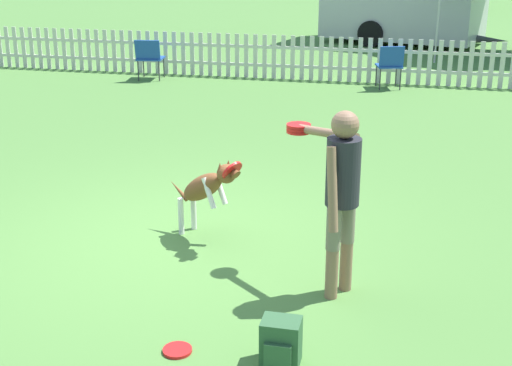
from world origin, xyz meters
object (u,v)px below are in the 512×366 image
at_px(frisbee_near_handler, 177,350).
at_px(frisbee_near_dog, 339,234).
at_px(handler_person, 339,182).
at_px(folding_chair_blue_left, 390,63).
at_px(leaping_dog, 207,186).
at_px(backpack_on_grass, 281,343).
at_px(folding_chair_center, 149,56).

bearing_deg(frisbee_near_handler, frisbee_near_dog, 68.54).
xyz_separation_m(handler_person, folding_chair_blue_left, (0.09, 8.41, -0.50)).
bearing_deg(frisbee_near_dog, leaping_dog, -162.98).
bearing_deg(leaping_dog, frisbee_near_handler, 40.46).
bearing_deg(backpack_on_grass, frisbee_near_dog, 86.07).
bearing_deg(folding_chair_center, handler_person, 113.43).
height_order(handler_person, leaping_dog, handler_person).
bearing_deg(frisbee_near_handler, folding_chair_center, 111.50).
xyz_separation_m(handler_person, leaping_dog, (-1.37, 0.81, -0.43)).
distance_m(leaping_dog, frisbee_near_handler, 2.09).
height_order(backpack_on_grass, folding_chair_center, folding_chair_center).
height_order(leaping_dog, folding_chair_center, leaping_dog).
distance_m(handler_person, folding_chair_center, 9.52).
bearing_deg(folding_chair_blue_left, frisbee_near_handler, 69.04).
distance_m(leaping_dog, backpack_on_grass, 2.30).
distance_m(frisbee_near_handler, backpack_on_grass, 0.79).
xyz_separation_m(backpack_on_grass, folding_chair_blue_left, (0.35, 9.57, 0.33)).
height_order(frisbee_near_handler, folding_chair_center, folding_chair_center).
bearing_deg(backpack_on_grass, leaping_dog, 119.42).
relative_size(leaping_dog, backpack_on_grass, 2.64).
bearing_deg(folding_chair_center, folding_chair_blue_left, 175.49).
bearing_deg(handler_person, folding_chair_blue_left, 30.16).
distance_m(frisbee_near_handler, frisbee_near_dog, 2.56).
bearing_deg(frisbee_near_dog, folding_chair_center, 123.42).
distance_m(frisbee_near_dog, folding_chair_center, 8.45).
relative_size(handler_person, leaping_dog, 1.74).
bearing_deg(frisbee_near_handler, backpack_on_grass, 1.22).
relative_size(backpack_on_grass, folding_chair_center, 0.42).
height_order(frisbee_near_dog, backpack_on_grass, backpack_on_grass).
height_order(handler_person, frisbee_near_dog, handler_person).
xyz_separation_m(handler_person, backpack_on_grass, (-0.26, -1.17, -0.83)).
bearing_deg(handler_person, backpack_on_grass, -161.77).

